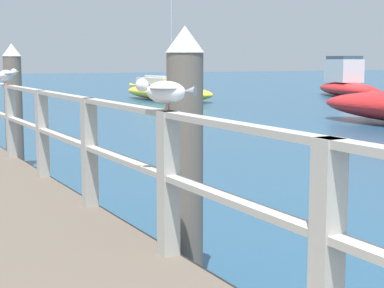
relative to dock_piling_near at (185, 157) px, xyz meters
name	(u,v)px	position (x,y,z in m)	size (l,w,h in m)	color
dock_piling_near	(185,157)	(0.00, 0.00, 0.00)	(0.29, 0.29, 2.01)	#6B6056
dock_piling_far	(14,106)	(0.00, 6.01, 0.00)	(0.29, 0.29, 2.01)	#6B6056
seagull_foreground	(165,91)	(-0.39, -0.45, 0.54)	(0.35, 0.39, 0.21)	white
seagull_background	(7,75)	(-0.37, 4.64, 0.54)	(0.39, 0.35, 0.21)	white
boat_3	(347,83)	(18.53, 19.09, -0.38)	(3.30, 5.98, 1.92)	red
boat_5	(167,91)	(9.70, 20.54, -0.61)	(2.83, 5.94, 7.10)	gold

